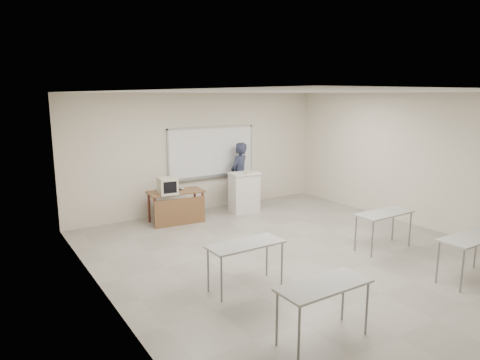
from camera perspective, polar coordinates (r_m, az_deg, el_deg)
floor at (r=8.13m, az=8.36°, el=-10.14°), size 7.00×8.00×0.01m
whiteboard at (r=11.10m, az=-3.78°, el=3.68°), size 2.48×0.10×1.31m
student_desks at (r=7.00m, az=15.85°, el=-8.15°), size 4.40×2.20×0.73m
instructor_desk at (r=10.01m, az=-8.29°, el=-2.88°), size 1.27×0.63×0.75m
podium at (r=10.88m, az=0.56°, el=-1.65°), size 0.72×0.53×1.01m
crt_monitor at (r=9.80m, az=-9.65°, el=-0.74°), size 0.40×0.45×0.38m
laptop at (r=10.18m, az=-8.94°, el=-0.97°), size 0.35×0.32×0.26m
mouse at (r=10.17m, az=-7.68°, el=-1.17°), size 0.11×0.08×0.04m
keyboard at (r=10.76m, az=1.58°, el=1.01°), size 0.45×0.19×0.02m
presenter at (r=11.33m, az=-0.09°, el=0.69°), size 0.75×0.65×1.72m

